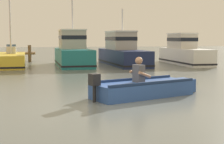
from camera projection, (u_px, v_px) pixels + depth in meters
The scene contains 6 objects.
ground_plane at pixel (120, 106), 8.59m from camera, with size 120.00×120.00×0.00m, color slate.
rowboat_with_person at pixel (144, 88), 9.97m from camera, with size 3.63×2.10×1.19m.
moored_boat_yellow at pixel (11, 60), 20.86m from camera, with size 1.89×5.92×4.75m.
moored_boat_teal at pixel (73, 52), 21.20m from camera, with size 2.06×5.73×4.32m.
moored_boat_navy at pixel (122, 52), 21.89m from camera, with size 2.13×6.58×3.65m.
moored_boat_white at pixel (184, 52), 22.66m from camera, with size 1.67×6.08×2.10m.
Camera 1 is at (-2.03, -8.22, 1.73)m, focal length 53.52 mm.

